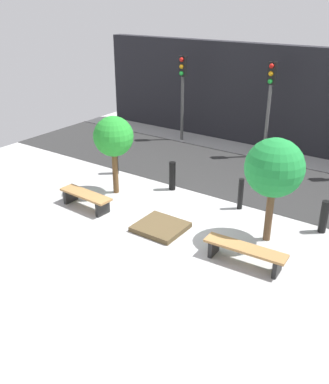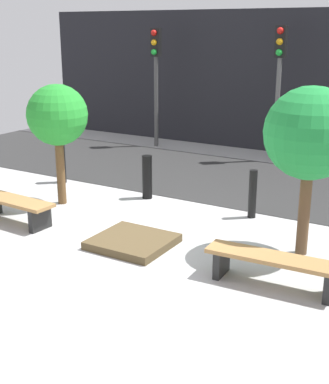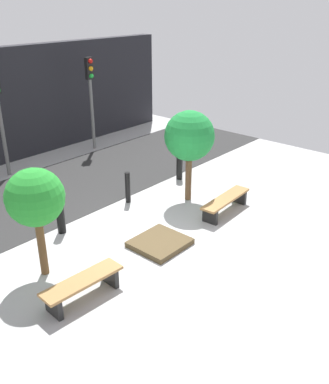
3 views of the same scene
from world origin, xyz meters
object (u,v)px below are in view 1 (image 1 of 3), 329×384
bench_right (245,251)px  bollard_center (241,194)px  tree_behind_right_bench (274,169)px  traffic_light_west (182,83)px  bollard_left (172,176)px  bollard_right (324,217)px  traffic_light_mid_west (270,93)px  tree_behind_left_bench (113,137)px  bench_left (86,198)px  bollard_far_left (115,161)px  planter_bed (161,227)px

bench_right → bollard_center: bearing=114.8°
bench_right → bollard_center: bollard_center is taller
tree_behind_right_bench → traffic_light_west: (-6.11, 5.59, 0.45)m
bollard_left → bollard_right: bearing=0.0°
bench_right → traffic_light_west: traffic_light_west is taller
tree_behind_right_bench → traffic_light_mid_west: (-2.45, 5.59, 0.50)m
tree_behind_left_bench → bench_left: bearing=-90.0°
tree_behind_right_bench → bollard_far_left: 6.18m
bench_left → tree_behind_left_bench: tree_behind_left_bench is taller
planter_bed → bollard_left: 2.56m
bollard_left → bollard_far_left: bearing=180.0°
tree_behind_left_bench → tree_behind_right_bench: (4.89, -0.00, 0.13)m
tree_behind_left_bench → traffic_light_mid_west: traffic_light_mid_west is taller
bench_right → tree_behind_left_bench: (-4.89, 1.29, 1.44)m
tree_behind_left_bench → bollard_far_left: 2.01m
bollard_right → traffic_light_west: 8.60m
bench_right → traffic_light_west: size_ratio=0.56×
bench_right → traffic_light_west: 9.42m
bench_right → tree_behind_right_bench: bearing=87.0°
bollard_far_left → traffic_light_west: traffic_light_west is taller
planter_bed → tree_behind_right_bench: 3.24m
bollard_far_left → traffic_light_west: bearing=92.6°
bollard_center → bollard_right: (2.31, 0.00, -0.02)m
bollard_far_left → bollard_center: (4.61, 0.00, -0.01)m
traffic_light_mid_west → bollard_right: bearing=-52.0°
planter_bed → tree_behind_right_bench: (2.45, 1.09, 1.82)m
tree_behind_left_bench → bollard_center: (3.60, 1.16, -1.31)m
bench_right → traffic_light_west: bearing=128.6°
traffic_light_west → traffic_light_mid_west: 3.66m
traffic_light_mid_west → tree_behind_left_bench: bearing=-113.6°
bench_left → bollard_right: (5.90, 2.45, 0.11)m
bollard_far_left → bench_left: bearing=-67.6°
bench_left → planter_bed: bench_left is taller
bollard_far_left → bench_right: bearing=-22.6°
tree_behind_right_bench → bollard_far_left: tree_behind_right_bench is taller
traffic_light_west → traffic_light_mid_west: (3.66, 0.00, 0.05)m
bollard_right → traffic_light_west: size_ratio=0.26×
bollard_center → bench_left: bearing=-145.7°
bench_right → bollard_far_left: 6.40m
planter_bed → tree_behind_right_bench: bearing=24.1°
tree_behind_left_bench → bollard_right: (5.90, 1.16, -1.33)m
bench_left → traffic_light_west: size_ratio=0.50×
bench_right → tree_behind_right_bench: 2.03m
bench_left → tree_behind_right_bench: tree_behind_right_bench is taller
traffic_light_west → tree_behind_right_bench: bearing=-42.5°
tree_behind_right_bench → bollard_center: size_ratio=2.87×
planter_bed → bollard_left: bearing=117.1°
tree_behind_left_bench → tree_behind_right_bench: tree_behind_right_bench is taller
bench_left → bollard_far_left: bollard_far_left is taller
bollard_left → traffic_light_mid_west: 4.97m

